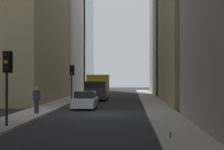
% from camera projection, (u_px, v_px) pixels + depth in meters
% --- Properties ---
extents(ground_plane, '(135.00, 135.00, 0.00)m').
position_uv_depth(ground_plane, '(98.00, 114.00, 26.44)').
color(ground_plane, black).
extents(sidewalk_right, '(90.00, 2.20, 0.14)m').
position_uv_depth(sidewalk_right, '(35.00, 112.00, 26.66)').
color(sidewalk_right, gray).
rests_on(sidewalk_right, ground_plane).
extents(sidewalk_left, '(90.00, 2.20, 0.14)m').
position_uv_depth(sidewalk_left, '(162.00, 113.00, 26.22)').
color(sidewalk_left, gray).
rests_on(sidewalk_left, ground_plane).
extents(building_left_far, '(19.32, 10.50, 20.46)m').
position_uv_depth(building_left_far, '(187.00, 25.00, 54.80)').
color(building_left_far, '#A8A091').
rests_on(building_left_far, ground_plane).
extents(building_left_midfar, '(19.54, 10.50, 18.84)m').
position_uv_depth(building_left_midfar, '(213.00, 9.00, 37.73)').
color(building_left_midfar, '#9E8966').
rests_on(building_left_midfar, ground_plane).
extents(building_right_far, '(15.35, 10.00, 26.78)m').
position_uv_depth(building_right_far, '(47.00, 7.00, 57.67)').
color(building_right_far, beige).
rests_on(building_right_far, ground_plane).
extents(building_right_midfar, '(16.25, 10.00, 20.27)m').
position_uv_depth(building_right_midfar, '(7.00, 5.00, 38.97)').
color(building_right_midfar, '#9E8966').
rests_on(building_right_midfar, ground_plane).
extents(delivery_truck, '(6.46, 2.25, 2.84)m').
position_uv_depth(delivery_truck, '(98.00, 87.00, 42.19)').
color(delivery_truck, yellow).
rests_on(delivery_truck, ground_plane).
extents(sedan_silver, '(4.30, 1.78, 1.42)m').
position_uv_depth(sedan_silver, '(85.00, 101.00, 30.42)').
color(sedan_silver, '#B7BABF').
rests_on(sedan_silver, ground_plane).
extents(traffic_light_foreground, '(0.43, 0.52, 3.76)m').
position_uv_depth(traffic_light_foreground, '(7.00, 71.00, 18.64)').
color(traffic_light_foreground, black).
rests_on(traffic_light_foreground, sidewalk_right).
extents(traffic_light_midblock, '(0.43, 0.52, 3.74)m').
position_uv_depth(traffic_light_midblock, '(72.00, 74.00, 40.07)').
color(traffic_light_midblock, black).
rests_on(traffic_light_midblock, sidewalk_right).
extents(pedestrian, '(0.26, 0.44, 1.80)m').
position_uv_depth(pedestrian, '(37.00, 99.00, 25.01)').
color(pedestrian, '#473D33').
rests_on(pedestrian, sidewalk_right).
extents(discarded_bottle, '(0.07, 0.07, 0.27)m').
position_uv_depth(discarded_bottle, '(170.00, 135.00, 14.99)').
color(discarded_bottle, brown).
rests_on(discarded_bottle, sidewalk_left).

